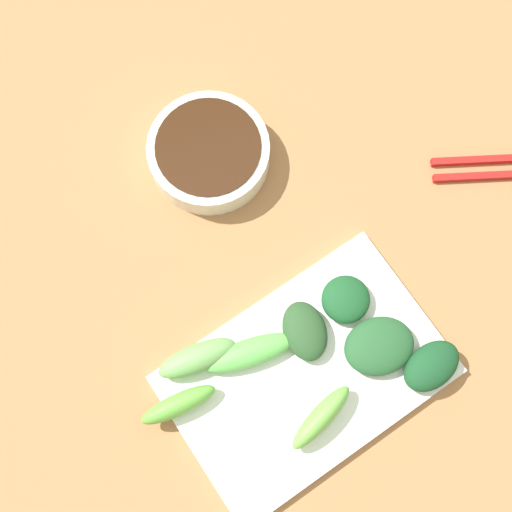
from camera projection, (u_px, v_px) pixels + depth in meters
tabletop at (278, 300)px, 0.74m from camera, size 2.10×2.10×0.02m
sauce_bowl at (209, 153)px, 0.76m from camera, size 0.14×0.14×0.04m
serving_plate at (306, 374)px, 0.71m from camera, size 0.18×0.28×0.01m
broccoli_leafy_0 at (307, 330)px, 0.70m from camera, size 0.07×0.06×0.03m
broccoli_leafy_1 at (346, 299)px, 0.71m from camera, size 0.06×0.06×0.02m
broccoli_leafy_2 at (431, 366)px, 0.69m from camera, size 0.05×0.07×0.03m
broccoli_leafy_3 at (379, 346)px, 0.70m from camera, size 0.08×0.09×0.02m
broccoli_stalk_4 at (178, 405)px, 0.68m from camera, size 0.04×0.08×0.03m
broccoli_stalk_5 at (250, 353)px, 0.70m from camera, size 0.06×0.10×0.02m
broccoli_stalk_6 at (197, 358)px, 0.69m from camera, size 0.05×0.09×0.03m
broccoli_stalk_7 at (321, 417)px, 0.68m from camera, size 0.04×0.09×0.03m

